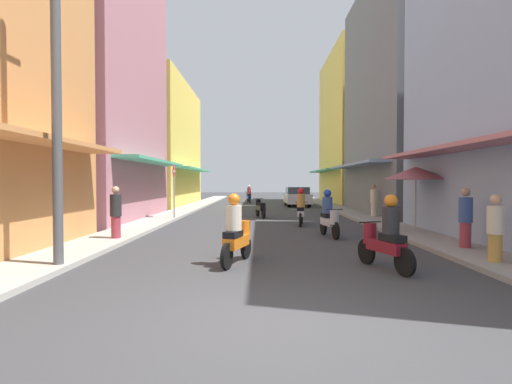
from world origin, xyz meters
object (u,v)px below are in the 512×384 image
at_px(motorbike_black, 260,208).
at_px(parked_car, 297,196).
at_px(motorbike_blue, 249,195).
at_px(motorbike_green, 295,196).
at_px(street_sign_no_entry, 174,184).
at_px(utility_pole, 56,86).
at_px(motorbike_maroon, 385,236).
at_px(pedestrian_foreground, 116,214).
at_px(motorbike_white, 301,209).
at_px(pedestrian_midway, 374,202).
at_px(pedestrian_far, 465,220).
at_px(motorbike_silver, 329,216).
at_px(motorbike_orange, 237,233).
at_px(vendor_umbrella, 416,173).
at_px(pedestrian_crossing, 495,231).

distance_m(motorbike_black, parked_car, 9.90).
distance_m(motorbike_blue, motorbike_green, 4.94).
height_order(motorbike_black, street_sign_no_entry, street_sign_no_entry).
relative_size(parked_car, utility_pole, 0.55).
distance_m(motorbike_maroon, pedestrian_foreground, 7.95).
height_order(motorbike_white, pedestrian_foreground, pedestrian_foreground).
xyz_separation_m(pedestrian_midway, pedestrian_far, (-0.33, -9.40, -0.01)).
distance_m(motorbike_black, pedestrian_far, 11.36).
height_order(motorbike_silver, parked_car, motorbike_silver).
bearing_deg(parked_car, pedestrian_midway, -74.25).
height_order(motorbike_orange, parked_car, motorbike_orange).
bearing_deg(motorbike_white, motorbike_orange, -105.96).
bearing_deg(vendor_umbrella, motorbike_orange, -139.52).
relative_size(pedestrian_midway, pedestrian_far, 1.01).
bearing_deg(motorbike_orange, pedestrian_midway, 60.46).
relative_size(motorbike_blue, motorbike_maroon, 1.04).
xyz_separation_m(motorbike_blue, vendor_umbrella, (6.39, -20.91, 1.43)).
bearing_deg(utility_pole, motorbike_orange, 9.32).
bearing_deg(pedestrian_crossing, pedestrian_midway, 86.70).
distance_m(motorbike_blue, motorbike_white, 18.24).
distance_m(motorbike_black, pedestrian_foreground, 9.48).
relative_size(pedestrian_midway, utility_pole, 0.23).
bearing_deg(motorbike_white, pedestrian_far, -60.60).
bearing_deg(motorbike_blue, pedestrian_foreground, -98.61).
distance_m(motorbike_maroon, pedestrian_midway, 11.96).
height_order(motorbike_black, pedestrian_crossing, pedestrian_crossing).
xyz_separation_m(motorbike_maroon, vendor_umbrella, (2.86, 5.67, 1.43)).
bearing_deg(vendor_umbrella, motorbike_white, 142.18).
bearing_deg(motorbike_maroon, motorbike_silver, 93.32).
bearing_deg(motorbike_black, vendor_umbrella, -50.19).
distance_m(motorbike_white, street_sign_no_entry, 6.33).
xyz_separation_m(motorbike_orange, pedestrian_crossing, (5.57, -0.27, 0.08)).
bearing_deg(vendor_umbrella, utility_pole, -149.43).
xyz_separation_m(motorbike_blue, pedestrian_crossing, (5.99, -26.27, 0.08)).
xyz_separation_m(motorbike_blue, parked_car, (3.78, -4.92, 0.04)).
distance_m(motorbike_orange, motorbike_white, 8.28).
relative_size(motorbike_green, street_sign_no_entry, 0.68).
bearing_deg(vendor_umbrella, parked_car, 99.26).
bearing_deg(pedestrian_far, motorbike_silver, 137.21).
height_order(motorbike_blue, motorbike_orange, same).
relative_size(parked_car, pedestrian_crossing, 2.64).
height_order(motorbike_silver, motorbike_maroon, same).
xyz_separation_m(pedestrian_crossing, street_sign_no_entry, (-9.14, 10.42, 0.94)).
bearing_deg(pedestrian_crossing, pedestrian_foreground, 159.71).
relative_size(motorbike_black, motorbike_blue, 0.99).
relative_size(motorbike_green, pedestrian_midway, 1.06).
distance_m(pedestrian_midway, utility_pole, 15.51).
relative_size(motorbike_black, motorbike_white, 0.99).
relative_size(motorbike_green, parked_car, 0.44).
distance_m(motorbike_green, pedestrian_foreground, 26.38).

